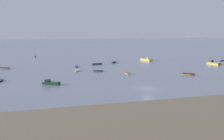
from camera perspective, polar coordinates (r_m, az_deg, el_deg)
The scene contains 15 objects.
ground_plane at distance 54.91m, azimuth 8.52°, elevation -4.33°, with size 800.00×800.00×0.00m, color gray.
rowboat_moored_0 at distance 91.39m, azimuth -24.24°, elevation 0.44°, with size 4.67×2.82×0.70m.
rowboat_moored_1 at distance 87.70m, azimuth -8.45°, elevation 0.78°, with size 1.68×3.39×0.51m.
rowboat_moored_2 at distance 74.78m, azimuth 17.70°, elevation -0.96°, with size 3.75×3.53×0.61m.
motorboat_moored_0 at distance 106.76m, azimuth 8.55°, elevation 2.34°, with size 4.69×6.78×2.21m.
motorboat_moored_1 at distance 60.33m, azimuth -14.88°, elevation -3.06°, with size 5.00×3.73×1.82m.
rowboat_moored_3 at distance 72.92m, azimuth 3.68°, elevation -0.82°, with size 1.07×3.08×0.49m.
rowboat_moored_4 at distance 68.41m, azimuth -25.04°, elevation -2.32°, with size 1.51×3.24×0.49m.
rowboat_moored_5 at distance 98.59m, azimuth 0.50°, elevation 1.81°, with size 3.28×4.22×0.64m.
rowboat_moored_7 at distance 93.86m, azimuth -3.62°, elevation 1.44°, with size 4.62×2.14×0.70m.
rowboat_moored_8 at distance 77.21m, azimuth -3.42°, elevation -0.24°, with size 3.86×2.22×0.58m.
rowboat_moored_9 at distance 78.77m, azimuth -8.43°, elevation -0.14°, with size 1.73×3.70×0.56m.
rowboat_moored_10 at distance 115.08m, azimuth 24.79°, elevation 2.00°, with size 3.12×1.93×0.47m.
motorboat_moored_3 at distance 102.52m, azimuth 22.64°, elevation 1.49°, with size 3.73×6.47×2.33m.
channel_buoy at distance 125.75m, azimuth -17.80°, elevation 3.09°, with size 0.90×0.90×2.30m.
Camera 1 is at (-21.61, -48.87, 12.64)m, focal length 38.42 mm.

